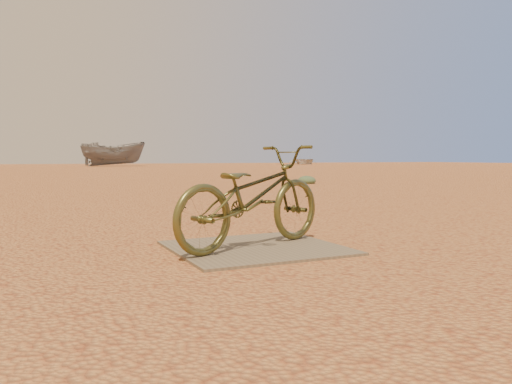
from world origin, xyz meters
name	(u,v)px	position (x,y,z in m)	size (l,w,h in m)	color
ground	(320,252)	(0.00, 0.00, 0.00)	(120.00, 120.00, 0.00)	#C58447
plywood_board	(256,248)	(-0.43, 0.35, 0.01)	(1.41, 1.30, 0.02)	brown
bicycle	(252,196)	(-0.47, 0.36, 0.46)	(0.59, 1.68, 0.88)	brown
boat_mid_right	(114,154)	(5.28, 42.16, 1.11)	(2.15, 5.72, 2.21)	slate
boat_far_right	(304,160)	(26.94, 45.49, 0.46)	(3.18, 4.45, 0.92)	silver
kale_b	(307,184)	(5.55, 9.43, 0.00)	(0.55, 0.55, 0.30)	#556F4B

